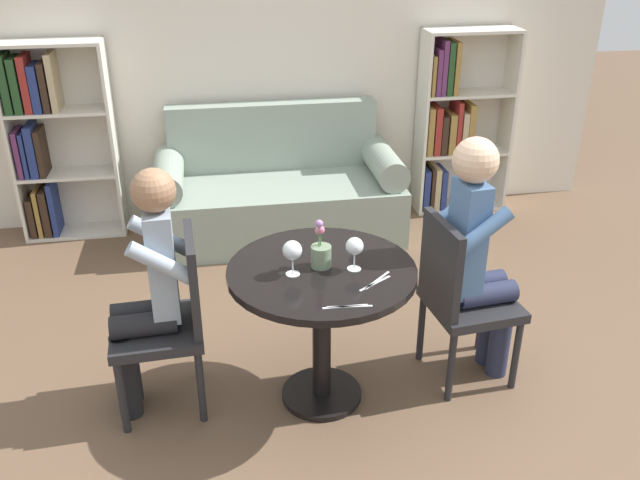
% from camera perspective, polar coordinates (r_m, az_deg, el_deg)
% --- Properties ---
extents(ground_plane, '(16.00, 16.00, 0.00)m').
position_cam_1_polar(ground_plane, '(3.50, 0.14, -12.98)').
color(ground_plane, brown).
extents(back_wall, '(5.20, 0.05, 2.70)m').
position_cam_1_polar(back_wall, '(5.13, -4.45, 16.55)').
color(back_wall, silver).
rests_on(back_wall, ground_plane).
extents(round_table, '(0.87, 0.87, 0.73)m').
position_cam_1_polar(round_table, '(3.17, 0.15, -4.94)').
color(round_table, black).
rests_on(round_table, ground_plane).
extents(couch, '(1.77, 0.80, 0.92)m').
position_cam_1_polar(couch, '(5.01, -3.57, 3.93)').
color(couch, gray).
rests_on(couch, ground_plane).
extents(bookshelf_left, '(0.71, 0.28, 1.41)m').
position_cam_1_polar(bookshelf_left, '(5.22, -21.71, 7.98)').
color(bookshelf_left, silver).
rests_on(bookshelf_left, ground_plane).
extents(bookshelf_right, '(0.71, 0.28, 1.41)m').
position_cam_1_polar(bookshelf_right, '(5.43, 11.08, 9.59)').
color(bookshelf_right, silver).
rests_on(bookshelf_right, ground_plane).
extents(chair_left, '(0.44, 0.44, 0.90)m').
position_cam_1_polar(chair_left, '(3.27, -12.44, -6.24)').
color(chair_left, '#232326').
rests_on(chair_left, ground_plane).
extents(chair_right, '(0.47, 0.47, 0.90)m').
position_cam_1_polar(chair_right, '(3.43, 11.67, -4.46)').
color(chair_right, '#232326').
rests_on(chair_right, ground_plane).
extents(person_left, '(0.43, 0.35, 1.23)m').
position_cam_1_polar(person_left, '(3.19, -14.33, -4.10)').
color(person_left, black).
rests_on(person_left, ground_plane).
extents(person_right, '(0.44, 0.37, 1.30)m').
position_cam_1_polar(person_right, '(3.37, 13.22, -1.19)').
color(person_right, '#282D47').
rests_on(person_right, ground_plane).
extents(wine_glass_left, '(0.09, 0.09, 0.17)m').
position_cam_1_polar(wine_glass_left, '(2.99, -2.35, -0.92)').
color(wine_glass_left, white).
rests_on(wine_glass_left, round_table).
extents(wine_glass_right, '(0.08, 0.08, 0.16)m').
position_cam_1_polar(wine_glass_right, '(3.03, 2.93, -0.61)').
color(wine_glass_right, white).
rests_on(wine_glass_right, round_table).
extents(flower_vase, '(0.09, 0.09, 0.24)m').
position_cam_1_polar(flower_vase, '(3.07, 0.15, -0.98)').
color(flower_vase, gray).
rests_on(flower_vase, round_table).
extents(knife_left_setting, '(0.19, 0.03, 0.00)m').
position_cam_1_polar(knife_left_setting, '(2.81, 2.51, -5.62)').
color(knife_left_setting, silver).
rests_on(knife_left_setting, round_table).
extents(fork_left_setting, '(0.19, 0.01, 0.00)m').
position_cam_1_polar(fork_left_setting, '(2.81, 2.13, -5.62)').
color(fork_left_setting, silver).
rests_on(fork_left_setting, round_table).
extents(knife_right_setting, '(0.14, 0.14, 0.00)m').
position_cam_1_polar(knife_right_setting, '(3.00, 4.85, -3.39)').
color(knife_right_setting, silver).
rests_on(knife_right_setting, round_table).
extents(fork_right_setting, '(0.17, 0.11, 0.00)m').
position_cam_1_polar(fork_right_setting, '(2.98, 4.65, -3.66)').
color(fork_right_setting, silver).
rests_on(fork_right_setting, round_table).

